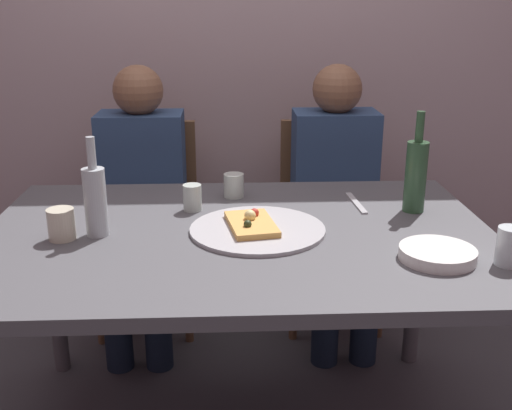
# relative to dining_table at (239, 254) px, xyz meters

# --- Properties ---
(back_wall) EXTENTS (6.00, 0.10, 2.60)m
(back_wall) POSITION_rel_dining_table_xyz_m (0.00, 1.29, 0.61)
(back_wall) COLOR #B29EA3
(back_wall) RESTS_ON ground_plane
(dining_table) EXTENTS (1.54, 1.04, 0.76)m
(dining_table) POSITION_rel_dining_table_xyz_m (0.00, 0.00, 0.00)
(dining_table) COLOR #4C4C51
(dining_table) RESTS_ON ground_plane
(pizza_tray) EXTENTS (0.41, 0.41, 0.01)m
(pizza_tray) POSITION_rel_dining_table_xyz_m (0.06, 0.00, 0.08)
(pizza_tray) COLOR #ADADB2
(pizza_tray) RESTS_ON dining_table
(pizza_slice_last) EXTENTS (0.17, 0.24, 0.05)m
(pizza_slice_last) POSITION_rel_dining_table_xyz_m (0.04, 0.01, 0.10)
(pizza_slice_last) COLOR tan
(pizza_slice_last) RESTS_ON pizza_tray
(wine_bottle) EXTENTS (0.07, 0.07, 0.30)m
(wine_bottle) POSITION_rel_dining_table_xyz_m (-0.42, -0.01, 0.18)
(wine_bottle) COLOR #B2BCC1
(wine_bottle) RESTS_ON dining_table
(beer_bottle) EXTENTS (0.07, 0.07, 0.33)m
(beer_bottle) POSITION_rel_dining_table_xyz_m (0.58, 0.17, 0.20)
(beer_bottle) COLOR #2D5133
(beer_bottle) RESTS_ON dining_table
(tumbler_near) EXTENTS (0.07, 0.07, 0.08)m
(tumbler_near) POSITION_rel_dining_table_xyz_m (-0.01, 0.35, 0.11)
(tumbler_near) COLOR #B7C6BC
(tumbler_near) RESTS_ON dining_table
(tumbler_far) EXTENTS (0.07, 0.07, 0.10)m
(tumbler_far) POSITION_rel_dining_table_xyz_m (0.70, -0.27, 0.12)
(tumbler_far) COLOR silver
(tumbler_far) RESTS_ON dining_table
(wine_glass) EXTENTS (0.08, 0.08, 0.09)m
(wine_glass) POSITION_rel_dining_table_xyz_m (-0.51, -0.04, 0.12)
(wine_glass) COLOR beige
(wine_glass) RESTS_ON dining_table
(short_glass) EXTENTS (0.06, 0.06, 0.09)m
(short_glass) POSITION_rel_dining_table_xyz_m (-0.15, 0.21, 0.12)
(short_glass) COLOR #B7C6BC
(short_glass) RESTS_ON dining_table
(plate_stack) EXTENTS (0.21, 0.21, 0.03)m
(plate_stack) POSITION_rel_dining_table_xyz_m (0.53, -0.23, 0.09)
(plate_stack) COLOR white
(plate_stack) RESTS_ON dining_table
(table_knife) EXTENTS (0.03, 0.22, 0.01)m
(table_knife) POSITION_rel_dining_table_xyz_m (0.41, 0.25, 0.08)
(table_knife) COLOR #B7B7BC
(table_knife) RESTS_ON dining_table
(chair_left) EXTENTS (0.44, 0.44, 0.90)m
(chair_left) POSITION_rel_dining_table_xyz_m (-0.40, 0.92, -0.17)
(chair_left) COLOR brown
(chair_left) RESTS_ON ground_plane
(chair_right) EXTENTS (0.44, 0.44, 0.90)m
(chair_right) POSITION_rel_dining_table_xyz_m (0.44, 0.92, -0.17)
(chair_right) COLOR brown
(chair_right) RESTS_ON ground_plane
(guest_in_sweater) EXTENTS (0.36, 0.56, 1.17)m
(guest_in_sweater) POSITION_rel_dining_table_xyz_m (-0.40, 0.77, -0.04)
(guest_in_sweater) COLOR navy
(guest_in_sweater) RESTS_ON ground_plane
(guest_in_beanie) EXTENTS (0.36, 0.56, 1.17)m
(guest_in_beanie) POSITION_rel_dining_table_xyz_m (0.44, 0.77, -0.04)
(guest_in_beanie) COLOR navy
(guest_in_beanie) RESTS_ON ground_plane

